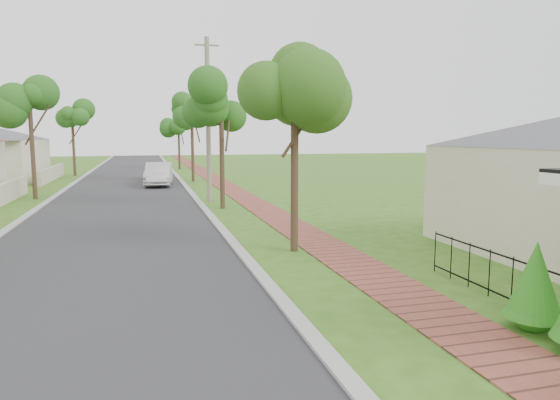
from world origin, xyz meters
name	(u,v)px	position (x,y,z in m)	size (l,w,h in m)	color
ground	(289,368)	(0.00, 0.00, 0.00)	(160.00, 160.00, 0.00)	#335E16
road	(123,201)	(-3.00, 20.00, 0.00)	(7.00, 120.00, 0.02)	#28282B
kerb_right	(195,198)	(0.65, 20.00, 0.00)	(0.30, 120.00, 0.10)	#9E9E99
kerb_left	(46,203)	(-6.65, 20.00, 0.00)	(0.30, 120.00, 0.10)	#9E9E99
sidewalk	(243,197)	(3.25, 20.00, 0.00)	(1.50, 120.00, 0.03)	brown
street_trees	(127,116)	(-2.87, 26.84, 4.54)	(10.70, 37.65, 5.89)	#382619
parked_car_red	(157,171)	(-1.00, 31.83, 0.66)	(1.55, 3.86, 1.32)	maroon
parked_car_white	(159,174)	(-1.00, 27.42, 0.76)	(1.61, 4.61, 1.52)	silver
near_tree	(295,83)	(2.20, 7.00, 4.78)	(2.33, 2.33, 5.99)	#382619
utility_pole	(208,119)	(1.24, 18.64, 4.11)	(1.20, 0.24, 8.10)	gray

